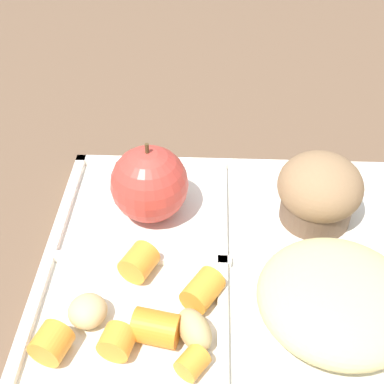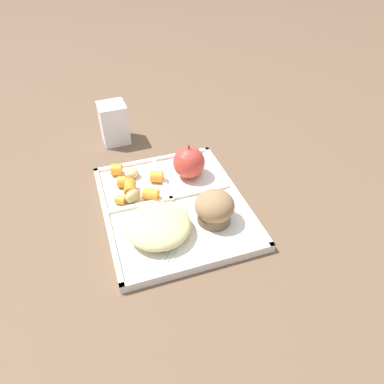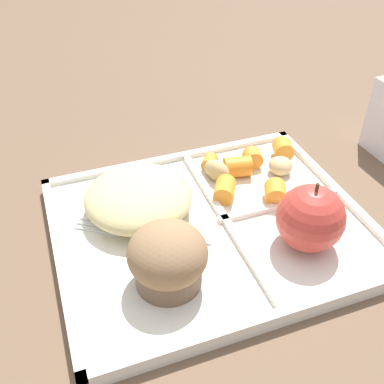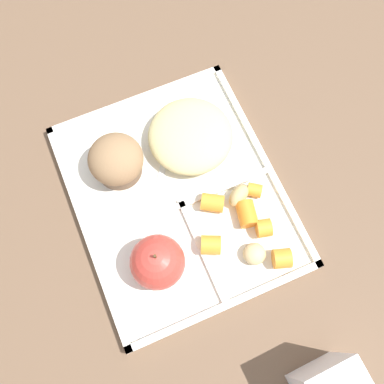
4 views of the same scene
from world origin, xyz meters
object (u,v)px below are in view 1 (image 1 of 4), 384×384
green_apple (149,184)px  bran_muffin (319,191)px  plastic_fork (343,282)px  lunch_tray (241,268)px

green_apple → bran_muffin: green_apple is taller
bran_muffin → plastic_fork: (0.01, -0.08, -0.03)m
lunch_tray → plastic_fork: 0.09m
lunch_tray → plastic_fork: lunch_tray is taller
lunch_tray → green_apple: bearing=143.5°
green_apple → lunch_tray: bearing=-36.5°
lunch_tray → green_apple: (-0.09, 0.06, 0.04)m
plastic_fork → bran_muffin: bearing=100.2°
bran_muffin → plastic_fork: 0.09m
bran_muffin → green_apple: bearing=180.0°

